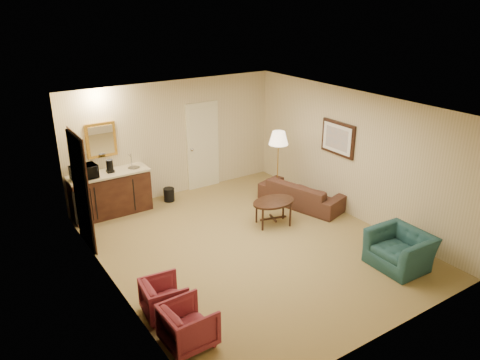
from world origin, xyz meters
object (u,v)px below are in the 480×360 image
object	(u,v)px
rose_chair_far	(188,323)
waste_bin	(169,195)
wetbar_cabinet	(111,193)
sofa	(302,190)
rose_chair_near	(164,296)
coffee_maker	(110,166)
microwave	(84,171)
coffee_table	(273,213)
floor_lamp	(278,166)
teal_armchair	(401,244)

from	to	relation	value
rose_chair_far	waste_bin	xyz separation A→B (m)	(1.78, 4.36, -0.18)
wetbar_cabinet	sofa	size ratio (longest dim) A/B	0.88
sofa	rose_chair_near	xyz separation A→B (m)	(-4.10, -1.81, -0.06)
wetbar_cabinet	coffee_maker	bearing A→B (deg)	-3.34
rose_chair_far	microwave	distance (m)	4.43
coffee_table	floor_lamp	xyz separation A→B (m)	(0.82, 0.95, 0.54)
rose_chair_near	microwave	size ratio (longest dim) A/B	1.22
rose_chair_far	coffee_maker	world-z (taller)	coffee_maker
wetbar_cabinet	teal_armchair	distance (m)	5.77
coffee_maker	rose_chair_near	bearing A→B (deg)	-101.60
teal_armchair	coffee_maker	world-z (taller)	coffee_maker
coffee_table	wetbar_cabinet	bearing A→B (deg)	138.03
rose_chair_near	rose_chair_far	world-z (taller)	rose_chair_far
wetbar_cabinet	floor_lamp	xyz separation A→B (m)	(3.35, -1.32, 0.34)
coffee_maker	wetbar_cabinet	bearing A→B (deg)	173.45
coffee_maker	waste_bin	bearing A→B (deg)	-6.33
teal_armchair	coffee_table	xyz separation A→B (m)	(-0.84, 2.41, -0.16)
rose_chair_far	microwave	size ratio (longest dim) A/B	1.32
waste_bin	microwave	xyz separation A→B (m)	(-1.78, 0.01, 0.94)
coffee_table	coffee_maker	size ratio (longest dim) A/B	3.34
microwave	coffee_maker	world-z (taller)	microwave
wetbar_cabinet	teal_armchair	bearing A→B (deg)	-54.25
teal_armchair	rose_chair_far	distance (m)	3.88
sofa	teal_armchair	world-z (taller)	teal_armchair
sofa	microwave	size ratio (longest dim) A/B	3.78
microwave	wetbar_cabinet	bearing A→B (deg)	2.12
floor_lamp	teal_armchair	bearing A→B (deg)	-89.67
wetbar_cabinet	floor_lamp	world-z (taller)	floor_lamp
rose_chair_near	coffee_table	distance (m)	3.34
coffee_table	sofa	bearing A→B (deg)	20.61
sofa	floor_lamp	size ratio (longest dim) A/B	1.17
teal_armchair	rose_chair_near	distance (m)	4.00
teal_armchair	coffee_maker	size ratio (longest dim) A/B	3.56
sofa	coffee_table	distance (m)	1.15
teal_armchair	rose_chair_far	size ratio (longest dim) A/B	1.47
sofa	rose_chair_far	bearing A→B (deg)	105.50
wetbar_cabinet	microwave	distance (m)	0.80
wetbar_cabinet	microwave	world-z (taller)	microwave
sofa	waste_bin	world-z (taller)	sofa
sofa	coffee_table	bearing A→B (deg)	94.12
microwave	coffee_maker	xyz separation A→B (m)	(0.54, 0.06, -0.03)
wetbar_cabinet	rose_chair_near	world-z (taller)	wetbar_cabinet
teal_armchair	coffee_table	size ratio (longest dim) A/B	1.06
rose_chair_near	microwave	distance (m)	3.70
wetbar_cabinet	rose_chair_far	bearing A→B (deg)	-96.44
coffee_maker	rose_chair_far	bearing A→B (deg)	-100.19
teal_armchair	coffee_table	bearing A→B (deg)	-159.19
wetbar_cabinet	floor_lamp	distance (m)	3.62
rose_chair_far	waste_bin	distance (m)	4.71
sofa	coffee_maker	bearing A→B (deg)	45.86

